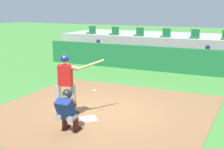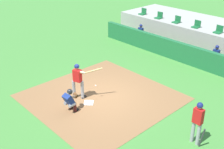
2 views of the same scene
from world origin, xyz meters
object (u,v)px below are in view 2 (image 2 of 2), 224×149
at_px(catcher_crouched, 70,99).
at_px(stadium_seat_2, 177,21).
at_px(dugout_player_1, 215,56).
at_px(on_deck_batter, 198,121).
at_px(stadium_seat_1, 159,17).
at_px(batter_at_plate, 78,79).
at_px(dugout_player_0, 140,33).
at_px(stadium_seat_3, 196,26).
at_px(stadium_seat_4, 218,31).
at_px(home_plate, 89,103).
at_px(stadium_seat_0, 143,13).

xyz_separation_m(catcher_crouched, stadium_seat_2, (-2.42, 11.17, 0.93)).
bearing_deg(dugout_player_1, on_deck_batter, -65.82).
bearing_deg(dugout_player_1, stadium_seat_1, 160.95).
bearing_deg(batter_at_plate, stadium_seat_2, 99.76).
bearing_deg(dugout_player_0, on_deck_batter, -37.40).
relative_size(dugout_player_1, stadium_seat_3, 2.71).
height_order(dugout_player_0, stadium_seat_4, stadium_seat_4).
relative_size(catcher_crouched, dugout_player_0, 1.46).
bearing_deg(home_plate, catcher_crouched, -91.14).
distance_m(catcher_crouched, stadium_seat_0, 12.56).
bearing_deg(stadium_seat_0, on_deck_batter, -40.25).
xyz_separation_m(on_deck_batter, dugout_player_1, (-3.14, 6.98, -0.35)).
bearing_deg(stadium_seat_3, home_plate, -85.44).
bearing_deg(batter_at_plate, dugout_player_1, 72.97).
bearing_deg(on_deck_batter, stadium_seat_1, 135.03).
xyz_separation_m(home_plate, stadium_seat_3, (-0.81, 10.18, 1.51)).
distance_m(dugout_player_1, stadium_seat_1, 6.29).
relative_size(stadium_seat_2, stadium_seat_4, 1.00).
relative_size(stadium_seat_1, stadium_seat_2, 1.00).
xyz_separation_m(batter_at_plate, stadium_seat_0, (-5.01, 10.22, 0.50)).
bearing_deg(stadium_seat_3, stadium_seat_1, 180.00).
bearing_deg(stadium_seat_2, dugout_player_1, -25.50).
distance_m(catcher_crouched, stadium_seat_3, 11.24).
height_order(catcher_crouched, stadium_seat_0, stadium_seat_0).
bearing_deg(stadium_seat_2, catcher_crouched, -77.79).
xyz_separation_m(batter_at_plate, dugout_player_1, (2.51, 8.19, -0.36)).
xyz_separation_m(dugout_player_1, stadium_seat_0, (-7.52, 2.03, 0.86)).
xyz_separation_m(catcher_crouched, dugout_player_1, (1.85, 9.13, 0.07)).
bearing_deg(stadium_seat_3, stadium_seat_2, 180.00).
relative_size(home_plate, dugout_player_0, 0.34).
xyz_separation_m(stadium_seat_0, stadium_seat_2, (3.25, 0.00, 0.00)).
distance_m(catcher_crouched, stadium_seat_4, 11.24).
distance_m(batter_at_plate, catcher_crouched, 1.23).
relative_size(catcher_crouched, on_deck_batter, 1.06).
bearing_deg(home_plate, stadium_seat_0, 119.19).
bearing_deg(stadium_seat_1, stadium_seat_2, 0.00).
relative_size(dugout_player_1, stadium_seat_0, 2.71).
height_order(batter_at_plate, stadium_seat_4, stadium_seat_4).
relative_size(batter_at_plate, stadium_seat_0, 3.76).
bearing_deg(stadium_seat_1, dugout_player_0, -92.99).
bearing_deg(stadium_seat_0, stadium_seat_3, 0.00).
relative_size(dugout_player_0, stadium_seat_3, 2.71).
distance_m(on_deck_batter, stadium_seat_0, 13.97).
xyz_separation_m(home_plate, batter_at_plate, (-0.68, -0.04, 1.01)).
height_order(home_plate, catcher_crouched, catcher_crouched).
bearing_deg(stadium_seat_1, batter_at_plate, -71.68).
bearing_deg(catcher_crouched, stadium_seat_0, 116.91).
relative_size(home_plate, stadium_seat_1, 0.92).
relative_size(on_deck_batter, stadium_seat_1, 3.72).
bearing_deg(dugout_player_1, stadium_seat_3, 142.39).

